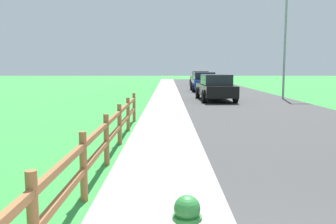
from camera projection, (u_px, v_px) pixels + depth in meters
The scene contains 9 objects.
ground_plane at pixel (178, 94), 27.43m from camera, with size 120.00×120.00×0.00m, color green.
road_asphalt at pixel (221, 92), 29.43m from camera, with size 7.00×66.00×0.01m, color #3B3B3B.
curb_concrete at pixel (141, 92), 29.41m from camera, with size 6.00×66.00×0.01m, color #B59AA0.
grass_verge at pixel (122, 92), 29.40m from camera, with size 5.00×66.00×0.00m, color green.
rail_fence at pixel (105, 136), 7.38m from camera, with size 0.11×12.25×1.06m.
parked_suv_black at pixel (214, 87), 22.03m from camera, with size 2.15×5.05×1.57m.
parked_car_blue at pixel (202, 81), 30.73m from camera, with size 2.10×4.48×1.60m.
parked_car_red at pixel (199, 78), 40.91m from camera, with size 2.11×4.32×1.59m.
street_lamp at pixel (286, 32), 22.72m from camera, with size 1.17×0.20×7.18m.
Camera 1 is at (-0.88, -2.39, 2.00)m, focal length 38.91 mm.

